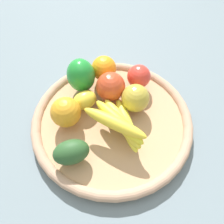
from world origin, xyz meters
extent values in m
plane|color=slate|center=(0.00, 0.00, 0.00)|extent=(2.40, 2.40, 0.00)
cylinder|color=tan|center=(0.00, 0.00, 0.01)|extent=(0.41, 0.41, 0.02)
torus|color=tan|center=(0.00, 0.00, 0.02)|extent=(0.43, 0.43, 0.03)
sphere|color=gold|center=(0.02, 0.06, 0.07)|extent=(0.10, 0.10, 0.07)
ellipsoid|color=#295027|center=(0.01, -0.15, 0.07)|extent=(0.09, 0.10, 0.06)
ellipsoid|color=yellow|center=(0.05, 0.00, 0.05)|extent=(0.15, 0.11, 0.03)
ellipsoid|color=yellow|center=(0.04, -0.01, 0.07)|extent=(0.16, 0.08, 0.03)
ellipsoid|color=yellow|center=(0.04, -0.02, 0.08)|extent=(0.16, 0.05, 0.03)
ellipsoid|color=yellow|center=(0.04, -0.04, 0.09)|extent=(0.17, 0.07, 0.03)
sphere|color=orange|center=(-0.08, -0.09, 0.07)|extent=(0.09, 0.09, 0.08)
sphere|color=#C74124|center=(-0.05, 0.05, 0.08)|extent=(0.11, 0.11, 0.08)
ellipsoid|color=#218E32|center=(-0.13, 0.02, 0.08)|extent=(0.11, 0.11, 0.10)
sphere|color=orange|center=(-0.11, 0.09, 0.07)|extent=(0.10, 0.10, 0.07)
sphere|color=red|center=(-0.02, 0.14, 0.07)|extent=(0.07, 0.07, 0.07)
ellipsoid|color=yellow|center=(-0.08, -0.02, 0.06)|extent=(0.06, 0.08, 0.05)
camera|label=1|loc=(0.22, -0.24, 0.52)|focal=35.49mm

